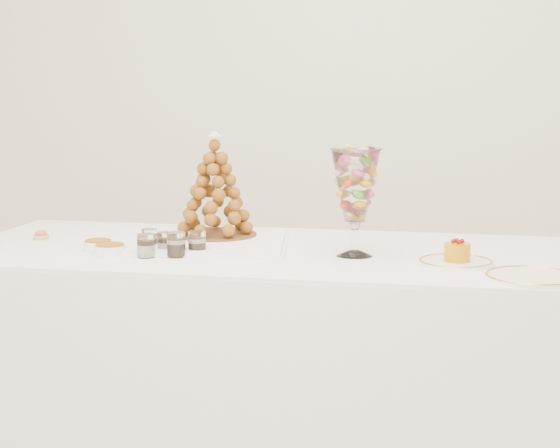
# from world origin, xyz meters

# --- Properties ---
(buffet_table) EXTENTS (2.16, 0.88, 0.82)m
(buffet_table) POSITION_xyz_m (-0.00, 0.38, 0.41)
(buffet_table) COLOR white
(buffet_table) RESTS_ON ground
(lace_tray) EXTENTS (0.64, 0.52, 0.02)m
(lace_tray) POSITION_xyz_m (-0.32, 0.41, 0.83)
(lace_tray) COLOR white
(lace_tray) RESTS_ON buffet_table
(macaron_vase) EXTENTS (0.15, 0.15, 0.33)m
(macaron_vase) POSITION_xyz_m (0.22, 0.33, 1.04)
(macaron_vase) COLOR white
(macaron_vase) RESTS_ON buffet_table
(cake_plate) EXTENTS (0.22, 0.22, 0.01)m
(cake_plate) POSITION_xyz_m (0.53, 0.26, 0.82)
(cake_plate) COLOR white
(cake_plate) RESTS_ON buffet_table
(spare_plate) EXTENTS (0.26, 0.26, 0.01)m
(spare_plate) POSITION_xyz_m (0.75, 0.09, 0.82)
(spare_plate) COLOR white
(spare_plate) RESTS_ON buffet_table
(pink_tart) EXTENTS (0.05, 0.05, 0.03)m
(pink_tart) POSITION_xyz_m (-0.87, 0.40, 0.83)
(pink_tart) COLOR tan
(pink_tart) RESTS_ON buffet_table
(verrine_a) EXTENTS (0.06, 0.06, 0.07)m
(verrine_a) POSITION_xyz_m (-0.44, 0.29, 0.85)
(verrine_a) COLOR white
(verrine_a) RESTS_ON buffet_table
(verrine_b) EXTENTS (0.06, 0.06, 0.07)m
(verrine_b) POSITION_xyz_m (-0.37, 0.24, 0.85)
(verrine_b) COLOR white
(verrine_b) RESTS_ON buffet_table
(verrine_c) EXTENTS (0.06, 0.06, 0.08)m
(verrine_c) POSITION_xyz_m (-0.26, 0.23, 0.86)
(verrine_c) COLOR white
(verrine_c) RESTS_ON buffet_table
(verrine_d) EXTENTS (0.06, 0.06, 0.07)m
(verrine_d) POSITION_xyz_m (-0.40, 0.17, 0.86)
(verrine_d) COLOR white
(verrine_d) RESTS_ON buffet_table
(verrine_e) EXTENTS (0.06, 0.06, 0.08)m
(verrine_e) POSITION_xyz_m (-0.32, 0.19, 0.86)
(verrine_e) COLOR white
(verrine_e) RESTS_ON buffet_table
(ramekin_back) EXTENTS (0.09, 0.09, 0.03)m
(ramekin_back) POSITION_xyz_m (-0.60, 0.25, 0.83)
(ramekin_back) COLOR white
(ramekin_back) RESTS_ON buffet_table
(ramekin_front) EXTENTS (0.10, 0.10, 0.03)m
(ramekin_front) POSITION_xyz_m (-0.53, 0.18, 0.83)
(ramekin_front) COLOR white
(ramekin_front) RESTS_ON buffet_table
(croquembouche) EXTENTS (0.28, 0.28, 0.35)m
(croquembouche) POSITION_xyz_m (-0.28, 0.50, 1.01)
(croquembouche) COLOR brown
(croquembouche) RESTS_ON lace_tray
(mousse_cake) EXTENTS (0.08, 0.08, 0.07)m
(mousse_cake) POSITION_xyz_m (0.54, 0.26, 0.86)
(mousse_cake) COLOR #C67D09
(mousse_cake) RESTS_ON cake_plate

